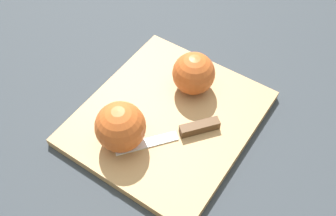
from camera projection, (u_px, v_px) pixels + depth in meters
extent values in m
plane|color=#282D33|center=(168.00, 121.00, 0.70)|extent=(4.00, 4.00, 0.00)
cube|color=#A37A4C|center=(168.00, 118.00, 0.69)|extent=(0.33, 0.30, 0.02)
sphere|color=#AD4C1E|center=(194.00, 73.00, 0.70)|extent=(0.08, 0.08, 0.08)
cylinder|color=beige|center=(193.00, 76.00, 0.69)|extent=(0.03, 0.07, 0.07)
sphere|color=#AD4C1E|center=(120.00, 127.00, 0.62)|extent=(0.08, 0.08, 0.08)
cylinder|color=beige|center=(124.00, 125.00, 0.62)|extent=(0.04, 0.07, 0.08)
cube|color=silver|center=(148.00, 144.00, 0.65)|extent=(0.09, 0.08, 0.00)
cube|color=#472D19|center=(198.00, 129.00, 0.66)|extent=(0.06, 0.06, 0.02)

